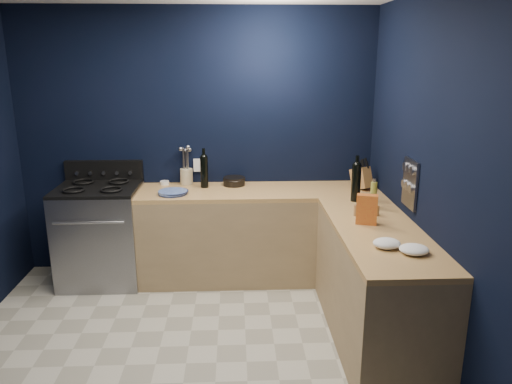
{
  "coord_description": "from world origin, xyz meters",
  "views": [
    {
      "loc": [
        0.37,
        -3.1,
        2.15
      ],
      "look_at": [
        0.55,
        1.0,
        1.0
      ],
      "focal_mm": 34.53,
      "sensor_mm": 36.0,
      "label": 1
    }
  ],
  "objects": [
    {
      "name": "top_right",
      "position": [
        1.44,
        0.29,
        0.88
      ],
      "size": [
        0.63,
        1.67,
        0.04
      ],
      "primitive_type": "cube",
      "color": "olive",
      "rests_on": "cab_right"
    },
    {
      "name": "cab_back",
      "position": [
        0.6,
        1.44,
        0.43
      ],
      "size": [
        2.3,
        0.63,
        0.86
      ],
      "primitive_type": "cube",
      "color": "#987D56",
      "rests_on": "floor"
    },
    {
      "name": "spice_jar_far",
      "position": [
        1.5,
        0.61,
        0.94
      ],
      "size": [
        0.05,
        0.05,
        0.09
      ],
      "primitive_type": "cylinder",
      "rotation": [
        0.0,
        0.0,
        -0.07
      ],
      "color": "olive",
      "rests_on": "top_right"
    },
    {
      "name": "knife_block",
      "position": [
        1.59,
        1.44,
        1.0
      ],
      "size": [
        0.21,
        0.26,
        0.25
      ],
      "primitive_type": "cube",
      "rotation": [
        -0.31,
        0.0,
        0.51
      ],
      "color": "olive",
      "rests_on": "top_back"
    },
    {
      "name": "utensil_crock",
      "position": [
        -0.11,
        1.68,
        0.98
      ],
      "size": [
        0.16,
        0.16,
        0.16
      ],
      "primitive_type": "cylinder",
      "rotation": [
        0.0,
        0.0,
        0.39
      ],
      "color": "beige",
      "rests_on": "top_back"
    },
    {
      "name": "floor",
      "position": [
        0.0,
        0.0,
        -0.01
      ],
      "size": [
        3.5,
        3.5,
        0.02
      ],
      "primitive_type": "cube",
      "color": "#AFAA9A",
      "rests_on": "ground"
    },
    {
      "name": "towel_end",
      "position": [
        1.53,
        -0.17,
        0.93
      ],
      "size": [
        0.2,
        0.18,
        0.06
      ],
      "primitive_type": "ellipsoid",
      "rotation": [
        0.0,
        0.0,
        -0.03
      ],
      "color": "white",
      "rests_on": "top_right"
    },
    {
      "name": "crouton_bag",
      "position": [
        1.37,
        0.42,
        1.02
      ],
      "size": [
        0.17,
        0.12,
        0.23
      ],
      "primitive_type": "cube",
      "rotation": [
        0.0,
        0.0,
        -0.3
      ],
      "color": "#B3241D",
      "rests_on": "top_right"
    },
    {
      "name": "wine_bottle_back",
      "position": [
        0.07,
        1.55,
        1.05
      ],
      "size": [
        0.08,
        0.08,
        0.31
      ],
      "primitive_type": "cylinder",
      "rotation": [
        0.0,
        0.0,
        0.09
      ],
      "color": "black",
      "rests_on": "top_back"
    },
    {
      "name": "spice_jar_near",
      "position": [
        1.34,
        0.61,
        0.95
      ],
      "size": [
        0.06,
        0.06,
        0.09
      ],
      "primitive_type": "cylinder",
      "rotation": [
        0.0,
        0.0,
        0.42
      ],
      "color": "olive",
      "rests_on": "top_right"
    },
    {
      "name": "oven_door",
      "position": [
        -0.93,
        1.1,
        0.45
      ],
      "size": [
        0.59,
        0.02,
        0.42
      ],
      "primitive_type": "cube",
      "color": "black",
      "rests_on": "gas_range"
    },
    {
      "name": "gas_range",
      "position": [
        -0.93,
        1.42,
        0.46
      ],
      "size": [
        0.76,
        0.66,
        0.92
      ],
      "primitive_type": "cube",
      "color": "gray",
      "rests_on": "floor"
    },
    {
      "name": "lemon_basket",
      "position": [
        0.36,
        1.62,
        0.94
      ],
      "size": [
        0.23,
        0.23,
        0.08
      ],
      "primitive_type": "cylinder",
      "rotation": [
        0.0,
        0.0,
        -0.08
      ],
      "color": "black",
      "rests_on": "top_back"
    },
    {
      "name": "towel_front",
      "position": [
        1.38,
        -0.07,
        0.93
      ],
      "size": [
        0.19,
        0.16,
        0.06
      ],
      "primitive_type": "ellipsoid",
      "rotation": [
        0.0,
        0.0,
        -0.02
      ],
      "color": "white",
      "rests_on": "top_right"
    },
    {
      "name": "ramekin",
      "position": [
        -0.33,
        1.68,
        0.92
      ],
      "size": [
        0.12,
        0.12,
        0.03
      ],
      "primitive_type": "cylinder",
      "rotation": [
        0.0,
        0.0,
        -0.43
      ],
      "color": "white",
      "rests_on": "top_back"
    },
    {
      "name": "wall_back",
      "position": [
        0.0,
        1.76,
        1.3
      ],
      "size": [
        3.5,
        0.02,
        2.6
      ],
      "primitive_type": "cube",
      "color": "black",
      "rests_on": "ground"
    },
    {
      "name": "top_back",
      "position": [
        0.6,
        1.44,
        0.88
      ],
      "size": [
        2.3,
        0.63,
        0.04
      ],
      "primitive_type": "cube",
      "color": "olive",
      "rests_on": "cab_back"
    },
    {
      "name": "backguard",
      "position": [
        -0.93,
        1.72,
        1.04
      ],
      "size": [
        0.76,
        0.06,
        0.2
      ],
      "primitive_type": "cube",
      "color": "black",
      "rests_on": "gas_range"
    },
    {
      "name": "cab_right",
      "position": [
        1.44,
        0.29,
        0.43
      ],
      "size": [
        0.63,
        1.67,
        0.86
      ],
      "primitive_type": "cube",
      "color": "#987D56",
      "rests_on": "floor"
    },
    {
      "name": "wall_right",
      "position": [
        1.76,
        0.0,
        1.3
      ],
      "size": [
        0.02,
        3.5,
        2.6
      ],
      "primitive_type": "cube",
      "color": "black",
      "rests_on": "ground"
    },
    {
      "name": "oil_bottle",
      "position": [
        1.52,
        0.79,
        1.02
      ],
      "size": [
        0.06,
        0.06,
        0.23
      ],
      "primitive_type": "cylinder",
      "rotation": [
        0.0,
        0.0,
        0.05
      ],
      "color": "olive",
      "rests_on": "top_right"
    },
    {
      "name": "wine_bottle_right",
      "position": [
        1.43,
        1.03,
        1.06
      ],
      "size": [
        0.1,
        0.1,
        0.33
      ],
      "primitive_type": "cylinder",
      "rotation": [
        0.0,
        0.0,
        -0.21
      ],
      "color": "black",
      "rests_on": "top_right"
    },
    {
      "name": "cooktop",
      "position": [
        -0.93,
        1.42,
        0.94
      ],
      "size": [
        0.76,
        0.66,
        0.03
      ],
      "primitive_type": "cube",
      "color": "black",
      "rests_on": "gas_range"
    },
    {
      "name": "wall_outlet",
      "position": [
        0.0,
        1.74,
        1.08
      ],
      "size": [
        0.09,
        0.02,
        0.13
      ],
      "primitive_type": "cube",
      "color": "white",
      "rests_on": "wall_back"
    },
    {
      "name": "plate_stack",
      "position": [
        -0.21,
        1.31,
        0.92
      ],
      "size": [
        0.34,
        0.34,
        0.03
      ],
      "primitive_type": "cylinder",
      "rotation": [
        0.0,
        0.0,
        0.35
      ],
      "color": "#39468C",
      "rests_on": "top_back"
    },
    {
      "name": "wall_front",
      "position": [
        0.0,
        -1.76,
        1.3
      ],
      "size": [
        3.5,
        0.02,
        2.6
      ],
      "primitive_type": "cube",
      "color": "black",
      "rests_on": "ground"
    },
    {
      "name": "spice_panel",
      "position": [
        1.74,
        0.55,
        1.18
      ],
      "size": [
        0.02,
        0.28,
        0.38
      ],
      "primitive_type": "cube",
      "color": "gray",
      "rests_on": "wall_right"
    }
  ]
}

